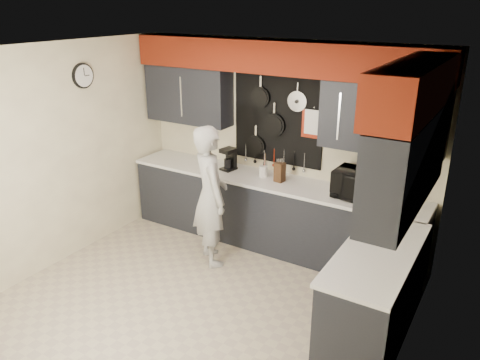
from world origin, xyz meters
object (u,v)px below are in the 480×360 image
Objects in this scene: microwave at (361,185)px; coffee_maker at (229,158)px; utensil_crock at (263,171)px; person at (210,196)px; knife_block at (280,172)px.

microwave is 1.99× the size of coffee_maker.
coffee_maker is at bearing 179.03° from utensil_crock.
microwave is at bearing -116.84° from person.
knife_block is at bearing 6.61° from coffee_maker.
microwave is at bearing -2.31° from utensil_crock.
coffee_maker is at bearing -178.98° from microwave.
knife_block is 0.77m from coffee_maker.
utensil_crock is 0.52m from coffee_maker.
microwave is 1.01m from knife_block.
microwave is 1.73m from person.
coffee_maker reaches higher than utensil_crock.
utensil_crock is at bearing -72.52° from person.
microwave is at bearing 7.45° from knife_block.
microwave is 1.27m from utensil_crock.
coffee_maker is (-0.77, 0.06, 0.03)m from knife_block.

